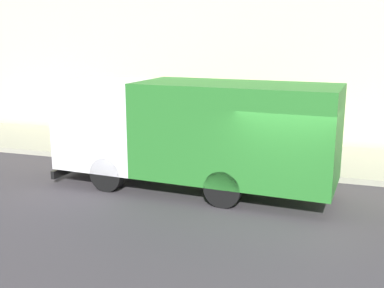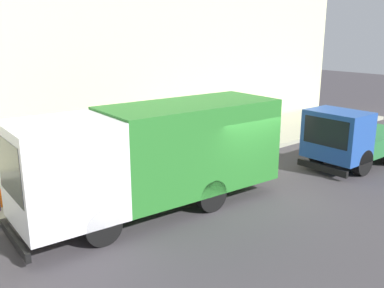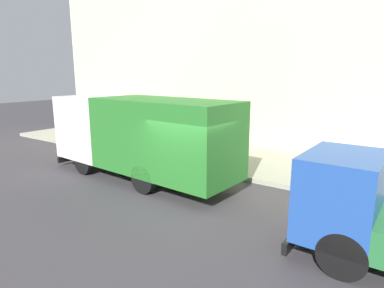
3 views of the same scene
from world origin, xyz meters
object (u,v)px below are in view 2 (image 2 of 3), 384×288
at_px(street_sign_post, 126,142).
at_px(large_utility_truck, 154,153).
at_px(pedestrian_standing, 44,151).
at_px(small_flatbed_truck, 352,139).
at_px(pedestrian_third, 119,138).
at_px(traffic_cone_orange, 3,195).

bearing_deg(street_sign_post, large_utility_truck, 168.42).
bearing_deg(street_sign_post, pedestrian_standing, 38.01).
relative_size(small_flatbed_truck, pedestrian_third, 2.81).
bearing_deg(street_sign_post, small_flatbed_truck, -114.99).
height_order(pedestrian_standing, street_sign_post, street_sign_post).
distance_m(pedestrian_standing, pedestrian_third, 2.89).
xyz_separation_m(small_flatbed_truck, street_sign_post, (3.64, 7.80, 0.45)).
relative_size(pedestrian_standing, pedestrian_third, 0.96).
bearing_deg(pedestrian_standing, pedestrian_third, 33.49).
bearing_deg(pedestrian_standing, large_utility_truck, -36.20).
relative_size(pedestrian_third, street_sign_post, 0.77).
relative_size(large_utility_truck, traffic_cone_orange, 13.26).
relative_size(small_flatbed_truck, traffic_cone_orange, 8.00).
bearing_deg(traffic_cone_orange, small_flatbed_truck, -110.10).
distance_m(large_utility_truck, small_flatbed_truck, 8.40).
xyz_separation_m(pedestrian_standing, street_sign_post, (-2.36, -1.85, 0.46)).
height_order(pedestrian_standing, traffic_cone_orange, pedestrian_standing).
relative_size(large_utility_truck, pedestrian_standing, 4.86).
bearing_deg(street_sign_post, traffic_cone_orange, 80.76).
xyz_separation_m(large_utility_truck, street_sign_post, (2.22, -0.45, -0.20)).
bearing_deg(street_sign_post, pedestrian_third, -25.23).
bearing_deg(pedestrian_third, pedestrian_standing, 7.80).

